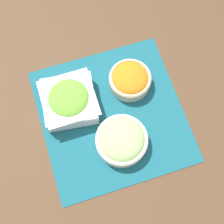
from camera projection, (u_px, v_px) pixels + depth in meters
ground_plane at (112, 115)px, 1.02m from camera, size 3.00×3.00×0.00m
placemat at (112, 115)px, 1.02m from camera, size 0.46×0.46×0.00m
carrot_bowl at (130, 79)px, 1.02m from camera, size 0.14×0.14×0.06m
lettuce_bowl at (69, 101)px, 0.99m from camera, size 0.18×0.18×0.08m
cucumber_bowl at (123, 140)px, 0.95m from camera, size 0.16×0.16×0.07m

